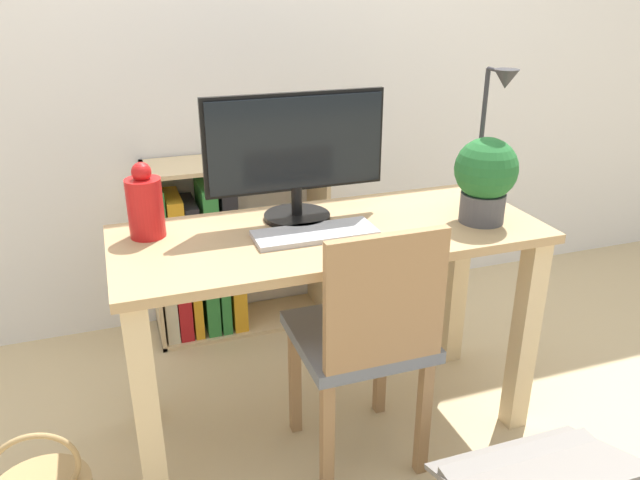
{
  "coord_description": "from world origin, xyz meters",
  "views": [
    {
      "loc": [
        -0.64,
        -1.72,
        1.5
      ],
      "look_at": [
        0.0,
        0.1,
        0.68
      ],
      "focal_mm": 35.0,
      "sensor_mm": 36.0,
      "label": 1
    }
  ],
  "objects_px": {
    "monitor": "(296,150)",
    "vase": "(145,205)",
    "desk_lamp": "(492,125)",
    "potted_plant": "(485,177)",
    "chair": "(366,337)",
    "keyboard": "(315,233)",
    "bookshelf": "(211,256)"
  },
  "relations": [
    {
      "from": "vase",
      "to": "desk_lamp",
      "type": "xyz_separation_m",
      "value": [
        1.12,
        -0.12,
        0.19
      ]
    },
    {
      "from": "keyboard",
      "to": "desk_lamp",
      "type": "height_order",
      "value": "desk_lamp"
    },
    {
      "from": "potted_plant",
      "to": "chair",
      "type": "bearing_deg",
      "value": -163.7
    },
    {
      "from": "vase",
      "to": "desk_lamp",
      "type": "bearing_deg",
      "value": -6.16
    },
    {
      "from": "monitor",
      "to": "bookshelf",
      "type": "distance_m",
      "value": 0.93
    },
    {
      "from": "monitor",
      "to": "desk_lamp",
      "type": "height_order",
      "value": "desk_lamp"
    },
    {
      "from": "vase",
      "to": "bookshelf",
      "type": "xyz_separation_m",
      "value": [
        0.29,
        0.66,
        -0.49
      ]
    },
    {
      "from": "monitor",
      "to": "desk_lamp",
      "type": "relative_size",
      "value": 1.25
    },
    {
      "from": "desk_lamp",
      "to": "potted_plant",
      "type": "distance_m",
      "value": 0.19
    },
    {
      "from": "keyboard",
      "to": "desk_lamp",
      "type": "bearing_deg",
      "value": 4.18
    },
    {
      "from": "chair",
      "to": "bookshelf",
      "type": "bearing_deg",
      "value": 98.08
    },
    {
      "from": "desk_lamp",
      "to": "potted_plant",
      "type": "relative_size",
      "value": 1.7
    },
    {
      "from": "potted_plant",
      "to": "chair",
      "type": "height_order",
      "value": "potted_plant"
    },
    {
      "from": "vase",
      "to": "chair",
      "type": "height_order",
      "value": "vase"
    },
    {
      "from": "chair",
      "to": "bookshelf",
      "type": "distance_m",
      "value": 1.07
    },
    {
      "from": "monitor",
      "to": "vase",
      "type": "distance_m",
      "value": 0.5
    },
    {
      "from": "monitor",
      "to": "vase",
      "type": "xyz_separation_m",
      "value": [
        -0.48,
        0.01,
        -0.13
      ]
    },
    {
      "from": "chair",
      "to": "potted_plant",
      "type": "bearing_deg",
      "value": 8.02
    },
    {
      "from": "vase",
      "to": "desk_lamp",
      "type": "relative_size",
      "value": 0.5
    },
    {
      "from": "keyboard",
      "to": "potted_plant",
      "type": "xyz_separation_m",
      "value": [
        0.56,
        -0.06,
        0.14
      ]
    },
    {
      "from": "monitor",
      "to": "keyboard",
      "type": "relative_size",
      "value": 1.55
    },
    {
      "from": "vase",
      "to": "bookshelf",
      "type": "bearing_deg",
      "value": 66.49
    },
    {
      "from": "keyboard",
      "to": "chair",
      "type": "relative_size",
      "value": 0.44
    },
    {
      "from": "keyboard",
      "to": "desk_lamp",
      "type": "xyz_separation_m",
      "value": [
        0.64,
        0.05,
        0.28
      ]
    },
    {
      "from": "monitor",
      "to": "potted_plant",
      "type": "height_order",
      "value": "monitor"
    },
    {
      "from": "keyboard",
      "to": "bookshelf",
      "type": "bearing_deg",
      "value": 103.78
    },
    {
      "from": "potted_plant",
      "to": "chair",
      "type": "xyz_separation_m",
      "value": [
        -0.46,
        -0.13,
        -0.42
      ]
    },
    {
      "from": "vase",
      "to": "potted_plant",
      "type": "distance_m",
      "value": 1.07
    },
    {
      "from": "bookshelf",
      "to": "vase",
      "type": "bearing_deg",
      "value": -113.51
    },
    {
      "from": "monitor",
      "to": "potted_plant",
      "type": "relative_size",
      "value": 2.13
    },
    {
      "from": "monitor",
      "to": "desk_lamp",
      "type": "bearing_deg",
      "value": -10.2
    },
    {
      "from": "desk_lamp",
      "to": "vase",
      "type": "bearing_deg",
      "value": 173.84
    }
  ]
}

